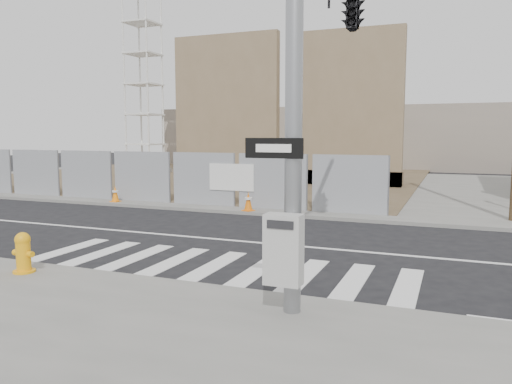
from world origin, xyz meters
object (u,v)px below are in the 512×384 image
at_px(fire_hydrant, 23,253).
at_px(traffic_cone_d, 248,201).
at_px(traffic_cone_b, 126,191).
at_px(crane_tower, 143,40).
at_px(signal_pole, 337,32).
at_px(traffic_cone_c, 115,194).

distance_m(fire_hydrant, traffic_cone_d, 8.97).
distance_m(fire_hydrant, traffic_cone_b, 11.32).
xyz_separation_m(crane_tower, traffic_cone_d, (12.99, -12.78, -8.57)).
xyz_separation_m(signal_pole, crane_tower, (-17.49, 19.05, 4.24)).
bearing_deg(traffic_cone_d, fire_hydrant, -96.72).
height_order(fire_hydrant, traffic_cone_b, fire_hydrant).
height_order(fire_hydrant, traffic_cone_c, fire_hydrant).
height_order(fire_hydrant, traffic_cone_d, fire_hydrant).
distance_m(signal_pole, traffic_cone_b, 13.69).
bearing_deg(traffic_cone_d, traffic_cone_b, 168.73).
relative_size(signal_pole, crane_tower, 0.39).
bearing_deg(traffic_cone_b, traffic_cone_c, -77.37).
height_order(signal_pole, traffic_cone_d, signal_pole).
relative_size(signal_pole, fire_hydrant, 8.75).
distance_m(signal_pole, traffic_cone_d, 8.85).
height_order(signal_pole, fire_hydrant, signal_pole).
xyz_separation_m(traffic_cone_b, traffic_cone_d, (6.10, -1.22, 0.03)).
xyz_separation_m(signal_pole, fire_hydrant, (-5.56, -2.65, -4.27)).
bearing_deg(fire_hydrant, traffic_cone_d, 88.10).
xyz_separation_m(fire_hydrant, traffic_cone_d, (1.05, 8.91, -0.06)).
xyz_separation_m(fire_hydrant, traffic_cone_b, (-5.05, 10.13, -0.09)).
distance_m(crane_tower, fire_hydrant, 26.18).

